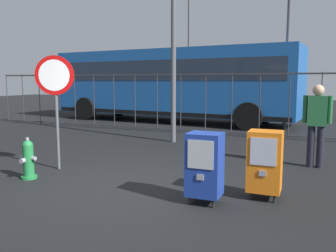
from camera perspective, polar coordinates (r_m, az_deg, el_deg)
The scene contains 9 objects.
ground_plane at distance 5.89m, azimuth -7.31°, elevation -9.97°, with size 60.00×60.00×0.00m, color black.
fire_hydrant at distance 6.79m, azimuth -21.69°, elevation -5.04°, with size 0.33×0.32×0.75m.
newspaper_box_primary at distance 5.05m, azimuth 5.94°, elevation -6.19°, with size 0.48×0.42×1.02m.
newspaper_box_secondary at distance 5.40m, azimuth 15.39°, elevation -5.51°, with size 0.48×0.42×1.02m.
stop_sign at distance 7.19m, azimuth -17.79°, elevation 5.83°, with size 0.71×0.31×2.23m.
pedestrian at distance 7.64m, azimuth 22.94°, elevation 0.75°, with size 0.55×0.22×1.67m.
fence_barrier at distance 11.36m, azimuth 8.17°, elevation 3.60°, with size 18.03×0.04×2.00m.
bus_near at distance 15.08m, azimuth 0.60°, elevation 7.22°, with size 10.69×3.56×3.00m.
street_light_near_left at distance 21.36m, azimuth 3.43°, elevation 15.97°, with size 0.32×0.32×8.72m.
Camera 1 is at (2.82, -4.86, 1.75)m, focal length 37.66 mm.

